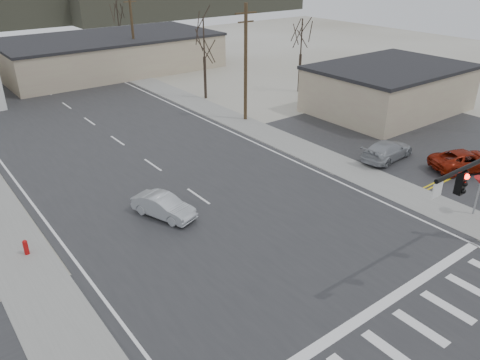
# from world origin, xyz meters

# --- Properties ---
(ground) EXTENTS (140.00, 140.00, 0.00)m
(ground) POSITION_xyz_m (0.00, 0.00, 0.00)
(ground) COLOR silver
(ground) RESTS_ON ground
(main_road) EXTENTS (18.00, 110.00, 0.05)m
(main_road) POSITION_xyz_m (0.00, 15.00, 0.02)
(main_road) COLOR #272729
(main_road) RESTS_ON ground
(cross_road) EXTENTS (90.00, 10.00, 0.04)m
(cross_road) POSITION_xyz_m (0.00, 0.00, 0.02)
(cross_road) COLOR #272729
(cross_road) RESTS_ON ground
(parking_lot) EXTENTS (18.00, 20.00, 0.03)m
(parking_lot) POSITION_xyz_m (20.00, 6.00, 0.02)
(parking_lot) COLOR #272729
(parking_lot) RESTS_ON ground
(sidewalk_right) EXTENTS (3.00, 90.00, 0.06)m
(sidewalk_right) POSITION_xyz_m (10.60, 20.00, 0.03)
(sidewalk_right) COLOR gray
(sidewalk_right) RESTS_ON ground
(fire_hydrant) EXTENTS (0.24, 0.24, 0.87)m
(fire_hydrant) POSITION_xyz_m (-10.20, 8.00, 0.45)
(fire_hydrant) COLOR #A50C0C
(fire_hydrant) RESTS_ON ground
(building_right_far) EXTENTS (26.30, 14.30, 4.30)m
(building_right_far) POSITION_xyz_m (10.00, 44.00, 2.15)
(building_right_far) COLOR tan
(building_right_far) RESTS_ON ground
(building_lot) EXTENTS (14.30, 10.30, 4.30)m
(building_lot) POSITION_xyz_m (24.00, 12.00, 2.16)
(building_lot) COLOR tan
(building_lot) RESTS_ON ground
(upole_right_a) EXTENTS (2.20, 0.30, 10.00)m
(upole_right_a) POSITION_xyz_m (11.50, 18.00, 5.22)
(upole_right_a) COLOR #3F311D
(upole_right_a) RESTS_ON ground
(upole_right_b) EXTENTS (2.20, 0.30, 10.00)m
(upole_right_b) POSITION_xyz_m (11.50, 40.00, 5.22)
(upole_right_b) COLOR #3F311D
(upole_right_b) RESTS_ON ground
(tree_right_mid) EXTENTS (3.74, 3.74, 8.33)m
(tree_right_mid) POSITION_xyz_m (12.50, 26.00, 5.93)
(tree_right_mid) COLOR #32261E
(tree_right_mid) RESTS_ON ground
(tree_right_far) EXTENTS (3.52, 3.52, 7.84)m
(tree_right_far) POSITION_xyz_m (15.00, 52.00, 5.58)
(tree_right_far) COLOR #32261E
(tree_right_far) RESTS_ON ground
(tree_lot) EXTENTS (3.52, 3.52, 7.84)m
(tree_lot) POSITION_xyz_m (22.00, 22.00, 5.58)
(tree_lot) COLOR #32261E
(tree_lot) RESTS_ON ground
(hill_center) EXTENTS (80.00, 18.00, 9.00)m
(hill_center) POSITION_xyz_m (15.00, 96.00, 4.50)
(hill_center) COLOR #333026
(hill_center) RESTS_ON ground
(hill_right) EXTENTS (60.00, 18.00, 5.50)m
(hill_right) POSITION_xyz_m (50.00, 90.00, 2.75)
(hill_right) COLOR #333026
(hill_right) RESTS_ON ground
(sedan_crossing) EXTENTS (2.62, 4.14, 1.29)m
(sedan_crossing) POSITION_xyz_m (-2.87, 7.15, 0.69)
(sedan_crossing) COLOR #9A9FA4
(sedan_crossing) RESTS_ON main_road
(car_far_a) EXTENTS (2.15, 4.72, 1.34)m
(car_far_a) POSITION_xyz_m (-0.43, 40.80, 0.72)
(car_far_a) COLOR black
(car_far_a) RESTS_ON main_road
(car_parked_red) EXTENTS (5.47, 4.11, 1.38)m
(car_parked_red) POSITION_xyz_m (16.92, 0.10, 0.72)
(car_parked_red) COLOR maroon
(car_parked_red) RESTS_ON parking_lot
(car_parked_dark_b) EXTENTS (4.74, 2.25, 1.50)m
(car_parked_dark_b) POSITION_xyz_m (22.52, 8.18, 0.78)
(car_parked_dark_b) COLOR black
(car_parked_dark_b) RESTS_ON parking_lot
(car_parked_silver) EXTENTS (4.96, 2.42, 1.39)m
(car_parked_silver) POSITION_xyz_m (14.12, 4.55, 0.73)
(car_parked_silver) COLOR gray
(car_parked_silver) RESTS_ON parking_lot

